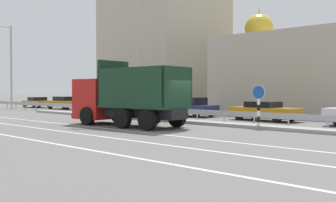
{
  "coord_description": "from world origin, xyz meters",
  "views": [
    {
      "loc": [
        13.49,
        -15.4,
        2.03
      ],
      "look_at": [
        -1.8,
        1.04,
        1.38
      ],
      "focal_mm": 42.0,
      "sensor_mm": 36.0,
      "label": 1
    }
  ],
  "objects": [
    {
      "name": "median_road_sign",
      "position": [
        2.96,
        2.9,
        1.2
      ],
      "size": [
        0.74,
        0.16,
        2.27
      ],
      "color": "white",
      "rests_on": "ground_plane"
    },
    {
      "name": "median_island",
      "position": [
        0.0,
        2.9,
        0.09
      ],
      "size": [
        38.61,
        1.1,
        0.18
      ],
      "primitive_type": "cube",
      "color": "gray",
      "rests_on": "ground_plane"
    },
    {
      "name": "dump_truck",
      "position": [
        -4.02,
        -0.88,
        1.36
      ],
      "size": [
        7.39,
        3.0,
        3.71
      ],
      "rotation": [
        0.0,
        0.0,
        1.63
      ],
      "color": "red",
      "rests_on": "ground_plane"
    },
    {
      "name": "lane_strip_2",
      "position": [
        -3.03,
        -7.56,
        0.0
      ],
      "size": [
        70.2,
        0.16,
        0.01
      ],
      "primitive_type": "cube",
      "color": "silver",
      "rests_on": "ground_plane"
    },
    {
      "name": "background_building_1",
      "position": [
        -1.17,
        18.73,
        3.31
      ],
      "size": [
        12.53,
        13.19,
        6.62
      ],
      "primitive_type": "cube",
      "color": "#B7AD99",
      "rests_on": "ground_plane"
    },
    {
      "name": "median_guardrail",
      "position": [
        0.0,
        4.03,
        0.57
      ],
      "size": [
        70.2,
        0.09,
        0.78
      ],
      "color": "#9EA0A5",
      "rests_on": "ground_plane"
    },
    {
      "name": "lane_strip_1",
      "position": [
        -3.03,
        -4.96,
        0.0
      ],
      "size": [
        70.2,
        0.16,
        0.01
      ],
      "primitive_type": "cube",
      "color": "silver",
      "rests_on": "ground_plane"
    },
    {
      "name": "parked_car_1",
      "position": [
        -22.39,
        7.29,
        0.69
      ],
      "size": [
        4.64,
        2.09,
        1.32
      ],
      "rotation": [
        0.0,
        0.0,
        -1.5
      ],
      "color": "#B27A14",
      "rests_on": "ground_plane"
    },
    {
      "name": "street_lamp_0",
      "position": [
        -25.2,
        2.66,
        4.76
      ],
      "size": [
        0.71,
        2.6,
        8.47
      ],
      "color": "#ADADB2",
      "rests_on": "ground_plane"
    },
    {
      "name": "ground_plane",
      "position": [
        0.0,
        0.0,
        0.0
      ],
      "size": [
        320.0,
        320.0,
        0.0
      ],
      "primitive_type": "plane",
      "color": "#605E5B"
    },
    {
      "name": "parked_car_5",
      "position": [
        0.65,
        7.67,
        0.66
      ],
      "size": [
        4.76,
        2.17,
        1.26
      ],
      "rotation": [
        0.0,
        0.0,
        -1.65
      ],
      "color": "#B27A14",
      "rests_on": "ground_plane"
    },
    {
      "name": "parked_car_3",
      "position": [
        -10.49,
        7.54,
        0.72
      ],
      "size": [
        4.54,
        2.17,
        1.4
      ],
      "rotation": [
        0.0,
        0.0,
        1.61
      ],
      "color": "silver",
      "rests_on": "ground_plane"
    },
    {
      "name": "church_tower",
      "position": [
        -9.39,
        24.32,
        5.16
      ],
      "size": [
        3.6,
        3.6,
        11.48
      ],
      "color": "silver",
      "rests_on": "ground_plane"
    },
    {
      "name": "parked_car_0",
      "position": [
        -28.04,
        7.22,
        0.63
      ],
      "size": [
        3.95,
        2.09,
        1.2
      ],
      "rotation": [
        0.0,
        0.0,
        1.52
      ],
      "color": "#B27A14",
      "rests_on": "ground_plane"
    },
    {
      "name": "parked_car_4",
      "position": [
        -5.53,
        7.66,
        0.72
      ],
      "size": [
        3.93,
        2.03,
        1.45
      ],
      "rotation": [
        0.0,
        0.0,
        1.58
      ],
      "color": "navy",
      "rests_on": "ground_plane"
    },
    {
      "name": "street_lamp_1",
      "position": [
        -6.45,
        2.6,
        5.7
      ],
      "size": [
        0.71,
        2.15,
        10.42
      ],
      "color": "#ADADB2",
      "rests_on": "ground_plane"
    },
    {
      "name": "parked_car_2",
      "position": [
        -16.33,
        7.23,
        0.81
      ],
      "size": [
        3.93,
        2.05,
        1.65
      ],
      "rotation": [
        0.0,
        0.0,
        1.66
      ],
      "color": "navy",
      "rests_on": "ground_plane"
    },
    {
      "name": "background_building_0",
      "position": [
        -18.88,
        18.9,
        7.0
      ],
      "size": [
        11.37,
        11.82,
        14.0
      ],
      "primitive_type": "cube",
      "color": "#B7AD99",
      "rests_on": "ground_plane"
    },
    {
      "name": "lane_strip_0",
      "position": [
        -3.03,
        -2.63,
        0.0
      ],
      "size": [
        70.2,
        0.16,
        0.01
      ],
      "primitive_type": "cube",
      "color": "silver",
      "rests_on": "ground_plane"
    }
  ]
}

